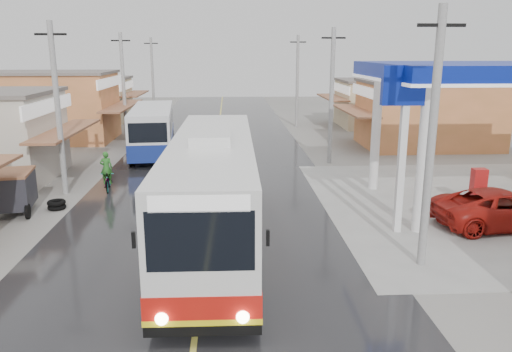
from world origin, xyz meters
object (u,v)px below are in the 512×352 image
object	(u,v)px
tricycle_near	(14,190)
jeepney	(503,208)
second_bus	(153,129)
coach_bus	(213,190)
cyclist	(108,177)
tyre_stack	(57,205)

from	to	relation	value
tricycle_near	jeepney	bearing A→B (deg)	-17.81
second_bus	tricycle_near	size ratio (longest dim) A/B	3.98
coach_bus	jeepney	distance (m)	11.29
coach_bus	second_bus	world-z (taller)	coach_bus
cyclist	jeepney	bearing A→B (deg)	-28.97
tricycle_near	cyclist	bearing A→B (deg)	37.64
tyre_stack	coach_bus	bearing A→B (deg)	-32.03
coach_bus	tyre_stack	xyz separation A→B (m)	(-6.93, 4.34, -1.77)
second_bus	jeepney	xyz separation A→B (m)	(15.57, -14.88, -0.92)
coach_bus	tyre_stack	distance (m)	8.37
jeepney	tricycle_near	world-z (taller)	tricycle_near
coach_bus	cyclist	size ratio (longest dim) A/B	6.64
second_bus	cyclist	size ratio (longest dim) A/B	4.78
coach_bus	jeepney	xyz separation A→B (m)	(11.16, 1.13, -1.23)
second_bus	coach_bus	bearing A→B (deg)	-79.69
cyclist	tricycle_near	world-z (taller)	cyclist
tricycle_near	tyre_stack	size ratio (longest dim) A/B	3.04
jeepney	tricycle_near	bearing A→B (deg)	76.46
tricycle_near	tyre_stack	bearing A→B (deg)	5.69
jeepney	tyre_stack	size ratio (longest dim) A/B	6.84
coach_bus	jeepney	size ratio (longest dim) A/B	2.45
jeepney	cyclist	distance (m)	17.65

